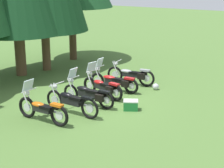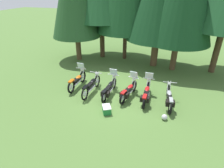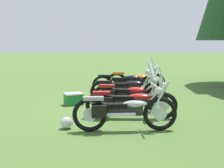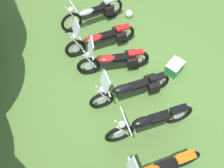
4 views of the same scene
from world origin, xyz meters
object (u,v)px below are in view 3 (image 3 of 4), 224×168
object	(u,v)px
motorcycle_4	(130,101)
dropped_helmet	(67,123)
motorcycle_1	(126,83)
motorcycle_3	(128,95)
picnic_cooler	(74,99)
motorcycle_0	(136,80)
motorcycle_2	(126,88)
motorcycle_5	(123,111)

from	to	relation	value
motorcycle_4	dropped_helmet	xyz separation A→B (m)	(1.07, -1.42, -0.30)
motorcycle_1	motorcycle_3	distance (m)	2.17
picnic_cooler	dropped_helmet	size ratio (longest dim) A/B	2.37
motorcycle_0	motorcycle_2	size ratio (longest dim) A/B	0.94
motorcycle_2	motorcycle_4	size ratio (longest dim) A/B	1.00
motorcycle_1	picnic_cooler	world-z (taller)	motorcycle_1
motorcycle_2	motorcycle_3	bearing A→B (deg)	-84.47
motorcycle_0	dropped_helmet	size ratio (longest dim) A/B	8.06
motorcycle_0	motorcycle_2	distance (m)	2.20
motorcycle_0	picnic_cooler	xyz separation A→B (m)	(2.55, -1.97, -0.28)
picnic_cooler	motorcycle_3	bearing A→B (deg)	67.19
motorcycle_1	motorcycle_0	bearing A→B (deg)	74.02
motorcycle_2	picnic_cooler	size ratio (longest dim) A/B	3.62
motorcycle_5	picnic_cooler	distance (m)	3.28
motorcycle_5	motorcycle_3	bearing A→B (deg)	80.90
motorcycle_0	motorcycle_2	bearing A→B (deg)	-98.25
motorcycle_1	motorcycle_3	world-z (taller)	motorcycle_3
motorcycle_4	dropped_helmet	world-z (taller)	motorcycle_4
motorcycle_3	motorcycle_5	world-z (taller)	motorcycle_3
motorcycle_2	motorcycle_3	xyz separation A→B (m)	(1.09, 0.07, -0.01)
motorcycle_0	dropped_helmet	xyz separation A→B (m)	(5.30, -1.67, -0.33)
motorcycle_3	motorcycle_4	size ratio (longest dim) A/B	0.92
motorcycle_0	motorcycle_1	xyz separation A→B (m)	(1.09, -0.37, 0.01)
motorcycle_2	dropped_helmet	bearing A→B (deg)	-110.90
motorcycle_4	picnic_cooler	distance (m)	2.41
motorcycle_5	picnic_cooler	size ratio (longest dim) A/B	3.52
motorcycle_0	motorcycle_4	bearing A→B (deg)	-92.04
motorcycle_1	motorcycle_4	bearing A→B (deg)	-85.05
dropped_helmet	motorcycle_0	bearing A→B (deg)	162.48
motorcycle_5	dropped_helmet	size ratio (longest dim) A/B	8.35
motorcycle_5	dropped_helmet	xyz separation A→B (m)	(-0.13, -1.26, -0.32)
motorcycle_3	picnic_cooler	size ratio (longest dim) A/B	3.31
dropped_helmet	motorcycle_1	bearing A→B (deg)	162.81
motorcycle_3	motorcycle_1	bearing A→B (deg)	103.59
motorcycle_0	dropped_helmet	distance (m)	5.56
motorcycle_3	motorcycle_5	size ratio (longest dim) A/B	0.94
motorcycle_5	picnic_cooler	world-z (taller)	motorcycle_5
motorcycle_2	motorcycle_5	world-z (taller)	motorcycle_2
motorcycle_0	motorcycle_4	xyz separation A→B (m)	(4.23, -0.26, -0.03)
motorcycle_4	dropped_helmet	distance (m)	1.80
dropped_helmet	motorcycle_3	bearing A→B (deg)	146.00
motorcycle_1	motorcycle_2	distance (m)	1.08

